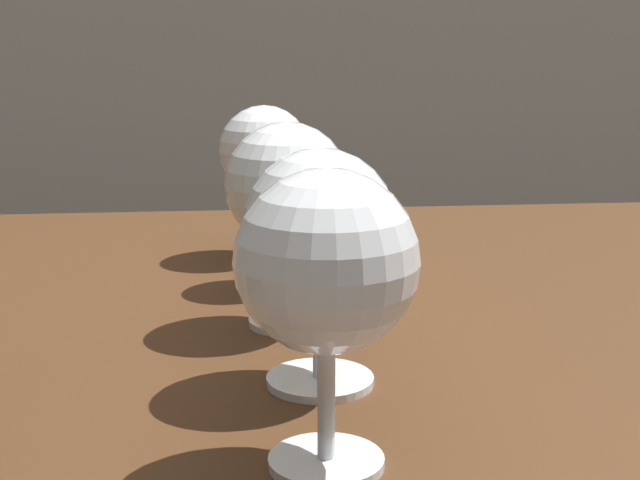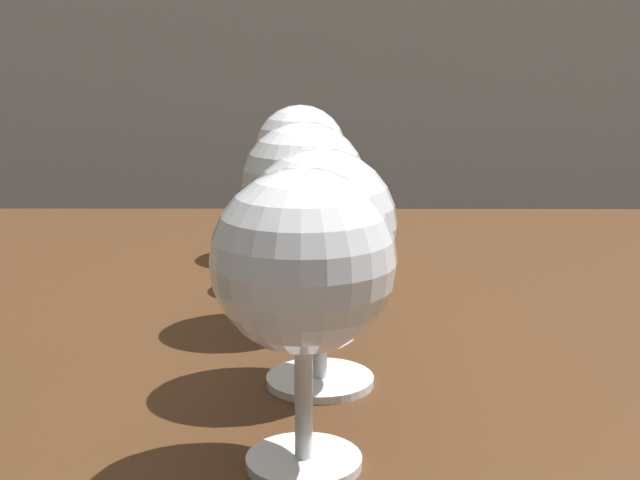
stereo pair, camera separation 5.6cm
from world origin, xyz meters
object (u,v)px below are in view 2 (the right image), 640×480
wine_glass_port (300,154)px  wine_glass_rose (310,189)px  wine_glass_white (304,187)px  wine_glass_amber (303,264)px  wine_glass_chardonnay (320,227)px

wine_glass_port → wine_glass_rose: bearing=-84.4°
wine_glass_port → wine_glass_white: bearing=-87.9°
wine_glass_rose → wine_glass_port: bearing=95.6°
wine_glass_amber → wine_glass_port: size_ratio=1.06×
wine_glass_amber → wine_glass_rose: (-0.00, 0.33, -0.02)m
wine_glass_port → wine_glass_amber: bearing=-88.3°
wine_glass_white → wine_glass_port: size_ratio=1.05×
wine_glass_chardonnay → wine_glass_white: bearing=96.0°
wine_glass_chardonnay → wine_glass_rose: (-0.01, 0.22, -0.02)m
wine_glass_amber → wine_glass_white: wine_glass_amber is taller
wine_glass_white → wine_glass_port: (-0.01, 0.21, -0.01)m
wine_glass_rose → wine_glass_amber: bearing=-89.6°
wine_glass_rose → wine_glass_port: 0.11m
wine_glass_amber → wine_glass_chardonnay: 0.11m
wine_glass_chardonnay → wine_glass_port: wine_glass_chardonnay is taller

